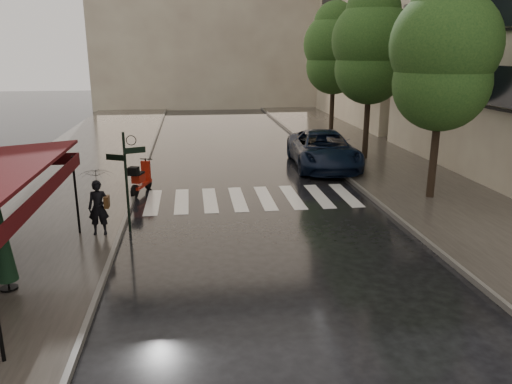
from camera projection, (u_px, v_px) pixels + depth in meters
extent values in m
plane|color=black|center=(165.00, 270.00, 12.79)|extent=(120.00, 120.00, 0.00)
cube|color=#38332D|center=(80.00, 167.00, 23.65)|extent=(6.00, 60.00, 0.12)
cube|color=#38332D|center=(378.00, 159.00, 25.49)|extent=(5.50, 60.00, 0.12)
cube|color=#595651|center=(146.00, 165.00, 24.03)|extent=(0.12, 60.00, 0.16)
cube|color=#595651|center=(325.00, 160.00, 25.14)|extent=(0.12, 60.00, 0.16)
cube|color=silver|center=(153.00, 202.00, 18.42)|extent=(0.50, 3.20, 0.01)
cube|color=silver|center=(182.00, 201.00, 18.55)|extent=(0.50, 3.20, 0.01)
cube|color=silver|center=(210.00, 200.00, 18.68)|extent=(0.50, 3.20, 0.01)
cube|color=silver|center=(238.00, 199.00, 18.82)|extent=(0.50, 3.20, 0.01)
cube|color=silver|center=(265.00, 198.00, 18.95)|extent=(0.50, 3.20, 0.01)
cube|color=silver|center=(292.00, 197.00, 19.08)|extent=(0.50, 3.20, 0.01)
cube|color=silver|center=(319.00, 196.00, 19.21)|extent=(0.50, 3.20, 0.01)
cube|color=silver|center=(346.00, 195.00, 19.34)|extent=(0.50, 3.20, 0.01)
cube|color=#42090C|center=(47.00, 190.00, 11.35)|extent=(0.04, 7.00, 0.35)
cylinder|color=black|center=(76.00, 195.00, 14.73)|extent=(0.07, 0.07, 2.35)
cylinder|color=black|center=(127.00, 183.00, 15.08)|extent=(0.08, 0.08, 3.10)
cube|color=black|center=(135.00, 150.00, 14.84)|extent=(0.62, 0.26, 0.18)
cube|color=black|center=(115.00, 157.00, 14.82)|extent=(0.56, 0.29, 0.18)
cylinder|color=black|center=(435.00, 140.00, 18.14)|extent=(0.28, 0.28, 4.26)
sphere|color=#183E16|center=(441.00, 83.00, 17.57)|extent=(3.40, 3.40, 3.40)
sphere|color=#183E16|center=(445.00, 45.00, 17.21)|extent=(3.80, 3.80, 3.80)
sphere|color=#183E16|center=(449.00, 7.00, 16.88)|extent=(2.60, 2.60, 2.60)
cylinder|color=black|center=(367.00, 114.00, 24.76)|extent=(0.28, 0.28, 4.48)
sphere|color=#183E16|center=(370.00, 69.00, 24.17)|extent=(3.40, 3.40, 3.40)
sphere|color=#183E16|center=(372.00, 40.00, 23.79)|extent=(3.80, 3.80, 3.80)
sphere|color=#183E16|center=(373.00, 11.00, 23.44)|extent=(2.60, 2.60, 2.60)
cylinder|color=black|center=(332.00, 101.00, 31.48)|extent=(0.28, 0.28, 4.37)
sphere|color=#183E16|center=(334.00, 67.00, 30.90)|extent=(3.40, 3.40, 3.40)
sphere|color=#183E16|center=(335.00, 44.00, 30.53)|extent=(3.80, 3.80, 3.80)
sphere|color=#183E16|center=(335.00, 23.00, 30.19)|extent=(2.60, 2.60, 2.60)
imported|color=black|center=(99.00, 208.00, 14.70)|extent=(0.61, 0.40, 1.65)
imported|color=black|center=(95.00, 169.00, 14.38)|extent=(0.99, 1.01, 0.89)
cube|color=#452A12|center=(107.00, 202.00, 14.68)|extent=(0.14, 0.31, 0.35)
cylinder|color=black|center=(135.00, 192.00, 18.83)|extent=(0.26, 0.54, 0.53)
cylinder|color=black|center=(148.00, 182.00, 20.14)|extent=(0.26, 0.54, 0.53)
cube|color=maroon|center=(142.00, 184.00, 19.49)|extent=(0.72, 1.47, 0.11)
cube|color=maroon|center=(138.00, 178.00, 19.14)|extent=(0.50, 0.68, 0.31)
cube|color=maroon|center=(146.00, 171.00, 19.85)|extent=(0.38, 0.23, 0.83)
cylinder|color=black|center=(146.00, 159.00, 19.82)|extent=(0.50, 0.19, 0.04)
cube|color=black|center=(134.00, 171.00, 18.65)|extent=(0.44, 0.42, 0.31)
imported|color=black|center=(323.00, 150.00, 23.71)|extent=(3.19, 6.29, 1.70)
cylinder|color=black|center=(9.00, 288.00, 11.49)|extent=(0.39, 0.39, 0.05)
cylinder|color=black|center=(2.00, 238.00, 11.14)|extent=(0.04, 0.04, 2.44)
cone|color=black|center=(1.00, 232.00, 11.11)|extent=(0.48, 0.48, 2.32)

